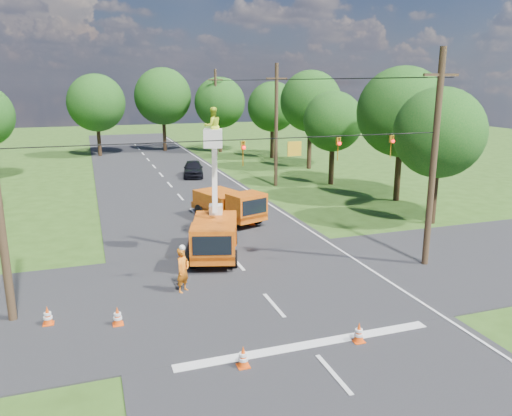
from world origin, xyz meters
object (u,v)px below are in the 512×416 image
object	(u,v)px
traffic_cone_0	(243,357)
tree_right_c	(333,122)
tree_right_e	(272,107)
traffic_cone_2	(228,241)
traffic_cone_5	(48,316)
tree_far_c	(220,103)
traffic_cone_3	(252,220)
tree_far_a	(96,103)
traffic_cone_4	(118,316)
distant_car	(193,169)
pole_right_far	(216,112)
bucket_truck	(214,226)
traffic_cone_1	(359,333)
tree_right_b	(402,112)
ground_worker	(183,270)
pole_right_mid	(276,125)
pole_right_near	(434,159)
tree_far_b	(163,96)
second_truck	(230,204)
tree_right_a	(439,133)
tree_right_d	(311,101)

from	to	relation	value
traffic_cone_0	tree_right_c	world-z (taller)	tree_right_c
tree_right_e	traffic_cone_2	bearing A→B (deg)	-114.69
traffic_cone_5	tree_far_c	size ratio (longest dim) A/B	0.08
traffic_cone_3	tree_far_a	world-z (taller)	tree_far_a
traffic_cone_4	tree_right_e	world-z (taller)	tree_right_e
distant_car	pole_right_far	bearing A→B (deg)	78.38
bucket_truck	traffic_cone_1	bearing A→B (deg)	-59.53
bucket_truck	tree_right_e	bearing A→B (deg)	81.15
tree_right_b	tree_right_c	xyz separation A→B (m)	(-1.80, 7.00, -1.12)
ground_worker	traffic_cone_2	bearing A→B (deg)	13.01
ground_worker	traffic_cone_2	xyz separation A→B (m)	(3.32, 5.01, -0.60)
pole_right_mid	pole_right_near	bearing A→B (deg)	-90.00
traffic_cone_2	tree_far_b	world-z (taller)	tree_far_b
second_truck	tree_right_e	distance (m)	27.78
ground_worker	bucket_truck	bearing A→B (deg)	15.47
traffic_cone_1	tree_far_b	distance (m)	50.95
traffic_cone_0	distant_car	bearing A→B (deg)	80.84
pole_right_near	tree_right_a	world-z (taller)	pole_right_near
bucket_truck	traffic_cone_3	size ratio (longest dim) A/B	10.35
traffic_cone_3	traffic_cone_4	distance (m)	13.79
pole_right_near	tree_right_b	distance (m)	13.71
distant_car	traffic_cone_1	bearing A→B (deg)	-80.73
ground_worker	traffic_cone_2	world-z (taller)	ground_worker
ground_worker	pole_right_near	xyz separation A→B (m)	(11.58, -0.51, 4.15)
tree_right_e	tree_right_d	bearing A→B (deg)	-82.87
traffic_cone_4	traffic_cone_2	bearing A→B (deg)	49.63
traffic_cone_2	tree_far_a	bearing A→B (deg)	97.97
tree_far_b	pole_right_mid	bearing A→B (deg)	-77.59
traffic_cone_2	tree_right_c	distance (m)	19.34
ground_worker	pole_right_near	distance (m)	12.31
tree_right_a	tree_far_c	size ratio (longest dim) A/B	0.90
traffic_cone_2	pole_right_near	size ratio (longest dim) A/B	0.07
traffic_cone_5	tree_right_d	size ratio (longest dim) A/B	0.07
ground_worker	traffic_cone_5	xyz separation A→B (m)	(-5.16, -1.34, -0.60)
traffic_cone_2	traffic_cone_3	world-z (taller)	same
traffic_cone_5	tree_far_b	bearing A→B (deg)	76.22
ground_worker	traffic_cone_2	size ratio (longest dim) A/B	2.70
tree_far_a	tree_right_d	bearing A→B (deg)	-38.94
traffic_cone_0	tree_right_a	bearing A→B (deg)	36.37
traffic_cone_1	pole_right_near	world-z (taller)	pole_right_near
traffic_cone_0	traffic_cone_1	world-z (taller)	same
bucket_truck	tree_right_e	world-z (taller)	tree_right_e
traffic_cone_2	traffic_cone_4	distance (m)	9.44
tree_far_a	tree_far_c	bearing A→B (deg)	-3.95
traffic_cone_4	traffic_cone_5	world-z (taller)	same
pole_right_far	tree_right_b	world-z (taller)	pole_right_far
traffic_cone_1	tree_right_a	distance (m)	17.29
pole_right_mid	tree_far_c	bearing A→B (deg)	87.40
bucket_truck	tree_far_b	bearing A→B (deg)	101.28
tree_right_d	traffic_cone_0	bearing A→B (deg)	-117.75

